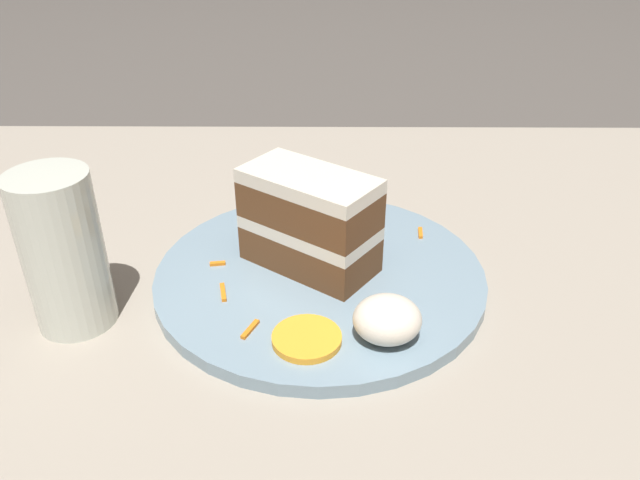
% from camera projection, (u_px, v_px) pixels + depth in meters
% --- Properties ---
extents(ground_plane, '(6.00, 6.00, 0.00)m').
position_uv_depth(ground_plane, '(309.00, 354.00, 0.54)').
color(ground_plane, '#4C4742').
rests_on(ground_plane, ground).
extents(dining_table, '(1.32, 0.91, 0.04)m').
position_uv_depth(dining_table, '(308.00, 337.00, 0.53)').
color(dining_table, gray).
rests_on(dining_table, ground).
extents(plate, '(0.30, 0.30, 0.01)m').
position_uv_depth(plate, '(320.00, 275.00, 0.57)').
color(plate, gray).
rests_on(plate, dining_table).
extents(cake_slice, '(0.13, 0.12, 0.09)m').
position_uv_depth(cake_slice, '(304.00, 221.00, 0.55)').
color(cake_slice, brown).
rests_on(cake_slice, plate).
extents(cream_dollop, '(0.05, 0.05, 0.04)m').
position_uv_depth(cream_dollop, '(387.00, 319.00, 0.48)').
color(cream_dollop, silver).
rests_on(cream_dollop, plate).
extents(orange_garnish, '(0.05, 0.05, 0.01)m').
position_uv_depth(orange_garnish, '(306.00, 338.00, 0.48)').
color(orange_garnish, orange).
rests_on(orange_garnish, plate).
extents(carrot_shreds_scatter, '(0.20, 0.19, 0.00)m').
position_uv_depth(carrot_shreds_scatter, '(288.00, 264.00, 0.57)').
color(carrot_shreds_scatter, orange).
rests_on(carrot_shreds_scatter, plate).
extents(drinking_glass, '(0.06, 0.06, 0.13)m').
position_uv_depth(drinking_glass, '(65.00, 263.00, 0.49)').
color(drinking_glass, beige).
rests_on(drinking_glass, dining_table).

